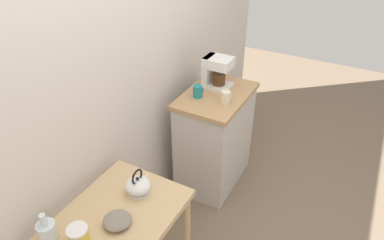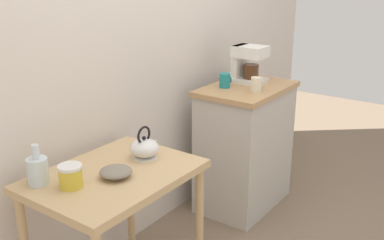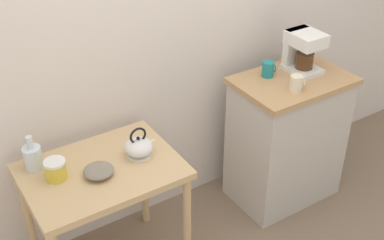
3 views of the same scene
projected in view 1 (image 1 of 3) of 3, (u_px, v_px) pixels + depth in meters
name	position (u px, v px, depth m)	size (l,w,h in m)	color
ground_plane	(171.00, 230.00, 2.77)	(8.00, 8.00, 0.00)	#7A6651
back_wall	(121.00, 52.00, 2.23)	(4.40, 0.10, 2.80)	silver
wooden_table	(117.00, 229.00, 1.99)	(0.80, 0.59, 0.74)	tan
kitchen_counter	(214.00, 139.00, 3.04)	(0.71, 0.48, 0.90)	#BCB7AD
bowl_stoneware	(117.00, 220.00, 1.88)	(0.15, 0.15, 0.05)	gray
teakettle	(138.00, 185.00, 2.06)	(0.19, 0.15, 0.18)	white
glass_carafe_vase	(47.00, 232.00, 1.76)	(0.10, 0.10, 0.19)	silver
canister_enamel	(78.00, 236.00, 1.76)	(0.11, 0.11, 0.11)	gold
coffee_maker	(216.00, 71.00, 2.83)	(0.18, 0.22, 0.26)	white
mug_small_cream	(226.00, 97.00, 2.65)	(0.08, 0.07, 0.10)	beige
mug_dark_teal	(198.00, 91.00, 2.73)	(0.08, 0.07, 0.10)	teal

